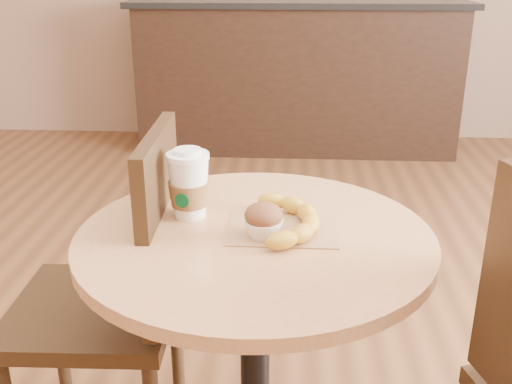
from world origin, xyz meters
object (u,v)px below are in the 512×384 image
at_px(coffee_cup, 189,187).
at_px(muffin, 264,220).
at_px(chair_left, 118,294).
at_px(banana, 291,220).
at_px(cafe_table, 255,307).

xyz_separation_m(coffee_cup, muffin, (0.18, -0.10, -0.03)).
bearing_deg(chair_left, muffin, 68.73).
distance_m(chair_left, coffee_cup, 0.37).
xyz_separation_m(muffin, banana, (0.06, 0.05, -0.02)).
relative_size(cafe_table, banana, 2.77).
xyz_separation_m(cafe_table, banana, (0.08, 0.03, 0.21)).
bearing_deg(banana, chair_left, 166.25).
bearing_deg(chair_left, cafe_table, 70.82).
bearing_deg(muffin, coffee_cup, 149.59).
xyz_separation_m(chair_left, coffee_cup, (0.20, -0.03, 0.31)).
relative_size(cafe_table, chair_left, 0.83).
height_order(coffee_cup, muffin, coffee_cup).
distance_m(coffee_cup, banana, 0.25).
bearing_deg(cafe_table, coffee_cup, 152.36).
xyz_separation_m(cafe_table, chair_left, (-0.36, 0.11, -0.04)).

